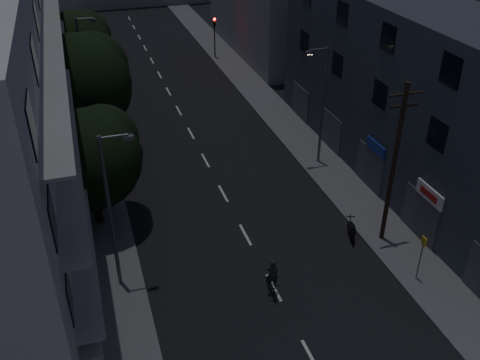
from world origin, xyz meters
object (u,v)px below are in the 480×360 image
cyclist (272,282)px  bus_stop_sign (422,251)px  utility_pole (394,163)px  motorcycle (351,231)px

cyclist → bus_stop_sign: bearing=-7.1°
utility_pole → bus_stop_sign: bearing=-91.4°
utility_pole → motorcycle: bearing=155.9°
motorcycle → cyclist: bearing=-136.1°
utility_pole → motorcycle: utility_pole is taller
motorcycle → utility_pole: bearing=-6.4°
bus_stop_sign → motorcycle: bearing=109.1°
bus_stop_sign → motorcycle: bus_stop_sign is taller
motorcycle → bus_stop_sign: bearing=-53.2°
bus_stop_sign → cyclist: bus_stop_sign is taller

